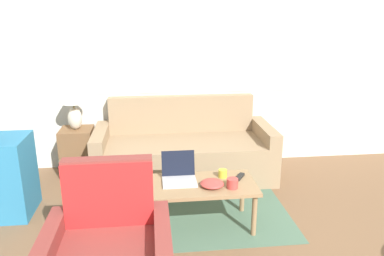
{
  "coord_description": "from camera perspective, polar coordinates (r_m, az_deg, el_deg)",
  "views": [
    {
      "loc": [
        -0.69,
        -0.95,
        1.8
      ],
      "look_at": [
        -0.3,
        2.48,
        0.75
      ],
      "focal_mm": 35.0,
      "sensor_mm": 36.0,
      "label": 1
    }
  ],
  "objects": [
    {
      "name": "tv_remote",
      "position": [
        3.38,
        7.27,
        -7.38
      ],
      "size": [
        0.12,
        0.15,
        0.02
      ],
      "color": "black",
      "rests_on": "coffee_table"
    },
    {
      "name": "wall_back",
      "position": [
        4.52,
        2.34,
        10.64
      ],
      "size": [
        7.0,
        0.06,
        2.6
      ],
      "color": "silver",
      "rests_on": "ground_plane"
    },
    {
      "name": "rug",
      "position": [
        3.89,
        0.4,
        -10.56
      ],
      "size": [
        1.68,
        1.8,
        0.01
      ],
      "color": "#476651",
      "rests_on": "ground_plane"
    },
    {
      "name": "cup_navy",
      "position": [
        3.17,
        6.17,
        -8.38
      ],
      "size": [
        0.1,
        0.1,
        0.08
      ],
      "color": "#B23D38",
      "rests_on": "coffee_table"
    },
    {
      "name": "coffee_table",
      "position": [
        3.28,
        1.5,
        -9.21
      ],
      "size": [
        0.93,
        0.51,
        0.41
      ],
      "color": "#8E704C",
      "rests_on": "ground_plane"
    },
    {
      "name": "cup_yellow",
      "position": [
        3.37,
        4.7,
        -6.91
      ],
      "size": [
        0.08,
        0.08,
        0.07
      ],
      "color": "gold",
      "rests_on": "coffee_table"
    },
    {
      "name": "couch",
      "position": [
        4.31,
        -1.23,
        -3.81
      ],
      "size": [
        1.98,
        0.82,
        0.88
      ],
      "color": "#937A5B",
      "rests_on": "ground_plane"
    },
    {
      "name": "table_lamp",
      "position": [
        4.33,
        -17.66,
        4.23
      ],
      "size": [
        0.29,
        0.29,
        0.53
      ],
      "color": "beige",
      "rests_on": "side_table"
    },
    {
      "name": "laptop",
      "position": [
        3.29,
        -2.0,
        -7.12
      ],
      "size": [
        0.29,
        0.29,
        0.24
      ],
      "color": "#B7B7BC",
      "rests_on": "coffee_table"
    },
    {
      "name": "side_table",
      "position": [
        4.5,
        -16.96,
        -3.56
      ],
      "size": [
        0.36,
        0.36,
        0.56
      ],
      "color": "brown",
      "rests_on": "ground_plane"
    },
    {
      "name": "snack_bowl",
      "position": [
        3.19,
        3.08,
        -8.46
      ],
      "size": [
        0.2,
        0.2,
        0.05
      ],
      "color": "#B23D38",
      "rests_on": "coffee_table"
    }
  ]
}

